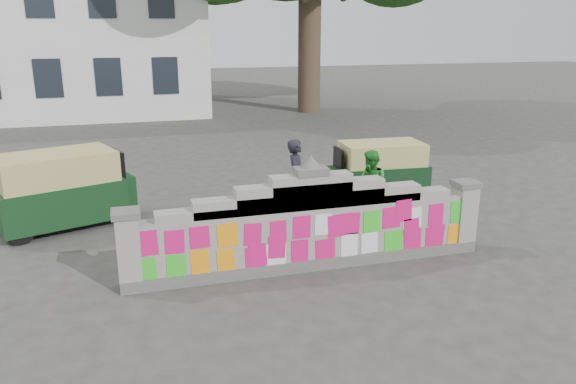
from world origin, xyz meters
The scene contains 8 objects.
ground centered at (0.00, 0.00, 0.00)m, with size 100.00×100.00×0.00m, color #383533.
parapet_wall centered at (0.00, -0.01, 0.75)m, with size 6.48×0.44×2.01m.
building centered at (-7.00, 21.98, 4.01)m, with size 16.00×10.00×8.90m.
cyclist_bike centered at (0.40, 2.09, 0.48)m, with size 0.63×1.81×0.95m, color black.
cyclist_rider centered at (0.40, 2.09, 0.81)m, with size 0.59×0.39×1.61m, color black.
pedestrian centered at (2.00, 1.92, 0.78)m, with size 0.76×0.59×1.56m, color #268B2B.
rickshaw_left centered at (-4.27, 3.47, 0.82)m, with size 2.94×2.09×1.59m.
rickshaw_right centered at (2.96, 3.53, 0.71)m, with size 2.51×1.29×1.37m.
Camera 1 is at (-2.94, -8.60, 4.05)m, focal length 35.00 mm.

